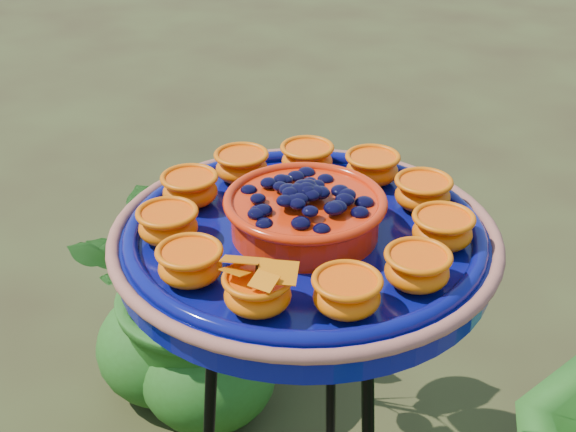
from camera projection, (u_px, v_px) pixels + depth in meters
name	position (u px, v px, depth m)	size (l,w,h in m)	color
feeder_dish	(305.00, 234.00, 1.05)	(0.58, 0.58, 0.12)	#080C61
shrub_back_left	(211.00, 271.00, 2.11)	(0.69, 0.60, 0.77)	#215316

